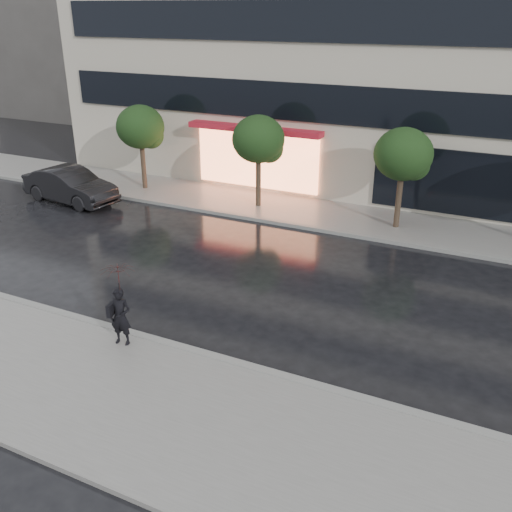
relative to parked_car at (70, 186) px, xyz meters
The scene contains 11 objects.
ground 12.97m from the parked_car, 33.07° to the right, with size 120.00×120.00×0.00m, color black.
sidewalk_near 14.99m from the parked_car, 43.55° to the right, with size 60.00×4.50×0.12m, color slate.
sidewalk_far 11.33m from the parked_car, 16.36° to the left, with size 60.00×3.50×0.12m, color slate.
curb_near 13.54m from the parked_car, 36.62° to the right, with size 60.00×0.25×0.14m, color gray.
curb_far 10.97m from the parked_car, ahead, with size 60.00×0.25×0.14m, color gray.
bg_building_left 26.08m from the parked_car, 132.17° to the left, with size 14.00×10.00×12.00m, color #59544F.
tree_far_west 4.14m from the parked_car, 57.21° to the left, with size 2.20×2.20×3.99m.
tree_mid_west 8.72m from the parked_car, 20.55° to the left, with size 2.20×2.20×3.99m.
tree_mid_east 14.39m from the parked_car, 12.04° to the left, with size 2.20×2.20×3.99m.
parked_car is the anchor object (origin of this frame).
pedestrian_with_umbrella 12.88m from the parked_car, 41.74° to the right, with size 1.02×1.03×2.19m.
Camera 1 is at (7.25, -11.23, 8.01)m, focal length 40.00 mm.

